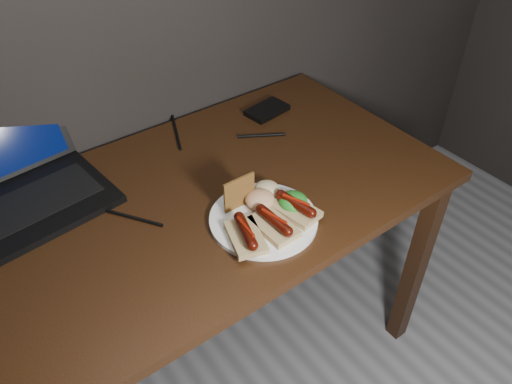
{
  "coord_description": "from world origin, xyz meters",
  "views": [
    {
      "loc": [
        -0.39,
        0.53,
        1.57
      ],
      "look_at": [
        0.13,
        1.24,
        0.82
      ],
      "focal_mm": 35.0,
      "sensor_mm": 36.0,
      "label": 1
    }
  ],
  "objects": [
    {
      "name": "desk",
      "position": [
        0.0,
        1.38,
        0.66
      ],
      "size": [
        1.4,
        0.7,
        0.75
      ],
      "color": "#371D0D",
      "rests_on": "ground"
    },
    {
      "name": "bread_sausage_left",
      "position": [
        0.06,
        1.17,
        0.78
      ],
      "size": [
        0.1,
        0.13,
        0.04
      ],
      "color": "tan",
      "rests_on": "plate"
    },
    {
      "name": "laptop",
      "position": [
        -0.3,
        1.64,
        0.8
      ],
      "size": [
        0.39,
        0.39,
        0.25
      ],
      "color": "black",
      "rests_on": "desk"
    },
    {
      "name": "salad_greens",
      "position": [
        0.21,
        1.2,
        0.78
      ],
      "size": [
        0.07,
        0.07,
        0.04
      ],
      "primitive_type": "ellipsoid",
      "color": "#185C12",
      "rests_on": "plate"
    },
    {
      "name": "bread_sausage_right",
      "position": [
        0.2,
        1.18,
        0.78
      ],
      "size": [
        0.09,
        0.13,
        0.04
      ],
      "color": "tan",
      "rests_on": "plate"
    },
    {
      "name": "bread_sausage_center",
      "position": [
        0.13,
        1.16,
        0.78
      ],
      "size": [
        0.07,
        0.12,
        0.04
      ],
      "color": "tan",
      "rests_on": "plate"
    },
    {
      "name": "plate",
      "position": [
        0.13,
        1.21,
        0.76
      ],
      "size": [
        0.3,
        0.3,
        0.01
      ],
      "primitive_type": "cylinder",
      "rotation": [
        0.0,
        0.0,
        -0.2
      ],
      "color": "white",
      "rests_on": "desk"
    },
    {
      "name": "hard_drive",
      "position": [
        0.44,
        1.6,
        0.76
      ],
      "size": [
        0.14,
        0.1,
        0.02
      ],
      "primitive_type": "cube",
      "rotation": [
        0.0,
        0.0,
        0.14
      ],
      "color": "black",
      "rests_on": "desk"
    },
    {
      "name": "desk_cables",
      "position": [
        -0.04,
        1.53,
        0.75
      ],
      "size": [
        0.9,
        0.45,
        0.01
      ],
      "color": "black",
      "rests_on": "desk"
    },
    {
      "name": "coleslaw_mound",
      "position": [
        0.19,
        1.27,
        0.78
      ],
      "size": [
        0.06,
        0.06,
        0.04
      ],
      "primitive_type": "ellipsoid",
      "color": "beige",
      "rests_on": "plate"
    },
    {
      "name": "salsa_mound",
      "position": [
        0.15,
        1.25,
        0.78
      ],
      "size": [
        0.07,
        0.07,
        0.04
      ],
      "primitive_type": "ellipsoid",
      "color": "#9E2F0F",
      "rests_on": "plate"
    },
    {
      "name": "crispbread",
      "position": [
        0.11,
        1.28,
        0.8
      ],
      "size": [
        0.08,
        0.01,
        0.08
      ],
      "primitive_type": "cube",
      "color": "olive",
      "rests_on": "plate"
    }
  ]
}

